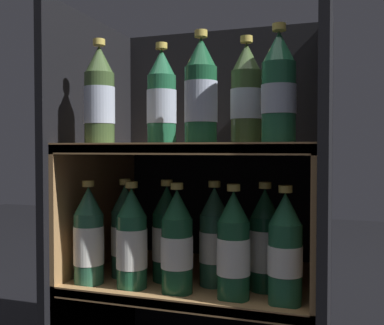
# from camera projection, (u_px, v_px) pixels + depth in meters

# --- Properties ---
(fridge_back_wall) EXTENTS (0.62, 0.02, 0.92)m
(fridge_back_wall) POSITION_uv_depth(u_px,v_px,m) (222.00, 189.00, 1.32)
(fridge_back_wall) COLOR black
(fridge_back_wall) RESTS_ON ground_plane
(fridge_side_left) EXTENTS (0.02, 0.46, 0.92)m
(fridge_side_left) POSITION_uv_depth(u_px,v_px,m) (93.00, 193.00, 1.21)
(fridge_side_left) COLOR black
(fridge_side_left) RESTS_ON ground_plane
(fridge_side_right) EXTENTS (0.02, 0.46, 0.92)m
(fridge_side_right) POSITION_uv_depth(u_px,v_px,m) (326.00, 201.00, 1.02)
(fridge_side_right) COLOR black
(fridge_side_right) RESTS_ON ground_plane
(shelf_lower) EXTENTS (0.58, 0.42, 0.27)m
(shelf_lower) POSITION_uv_depth(u_px,v_px,m) (199.00, 298.00, 1.11)
(shelf_lower) COLOR #9E7547
(shelf_lower) RESTS_ON ground_plane
(shelf_upper) EXTENTS (0.58, 0.42, 0.59)m
(shelf_upper) POSITION_uv_depth(u_px,v_px,m) (199.00, 214.00, 1.11)
(shelf_upper) COLOR #9E7547
(shelf_upper) RESTS_ON ground_plane
(bottle_upper_front_0) EXTENTS (0.07, 0.07, 0.24)m
(bottle_upper_front_0) POSITION_uv_depth(u_px,v_px,m) (99.00, 98.00, 1.02)
(bottle_upper_front_0) COLOR #384C28
(bottle_upper_front_0) RESTS_ON shelf_upper
(bottle_upper_front_1) EXTENTS (0.07, 0.07, 0.24)m
(bottle_upper_front_1) POSITION_uv_depth(u_px,v_px,m) (201.00, 95.00, 0.95)
(bottle_upper_front_1) COLOR #194C2D
(bottle_upper_front_1) RESTS_ON shelf_upper
(bottle_upper_front_2) EXTENTS (0.07, 0.07, 0.24)m
(bottle_upper_front_2) POSITION_uv_depth(u_px,v_px,m) (279.00, 91.00, 0.90)
(bottle_upper_front_2) COLOR #1E5638
(bottle_upper_front_2) RESTS_ON shelf_upper
(bottle_upper_back_0) EXTENTS (0.07, 0.07, 0.24)m
(bottle_upper_back_0) POSITION_uv_depth(u_px,v_px,m) (162.00, 100.00, 1.06)
(bottle_upper_back_0) COLOR #1E5638
(bottle_upper_back_0) RESTS_ON shelf_upper
(bottle_upper_back_1) EXTENTS (0.07, 0.07, 0.24)m
(bottle_upper_back_1) POSITION_uv_depth(u_px,v_px,m) (246.00, 97.00, 1.00)
(bottle_upper_back_1) COLOR #384C28
(bottle_upper_back_1) RESTS_ON shelf_upper
(bottle_lower_front_0) EXTENTS (0.07, 0.07, 0.24)m
(bottle_lower_front_0) POSITION_uv_depth(u_px,v_px,m) (89.00, 238.00, 1.04)
(bottle_lower_front_0) COLOR #285B42
(bottle_lower_front_0) RESTS_ON shelf_lower
(bottle_lower_front_1) EXTENTS (0.07, 0.07, 0.24)m
(bottle_lower_front_1) POSITION_uv_depth(u_px,v_px,m) (132.00, 241.00, 1.01)
(bottle_lower_front_1) COLOR #1E5638
(bottle_lower_front_1) RESTS_ON shelf_lower
(bottle_lower_front_2) EXTENTS (0.07, 0.07, 0.24)m
(bottle_lower_front_2) POSITION_uv_depth(u_px,v_px,m) (177.00, 244.00, 0.97)
(bottle_lower_front_2) COLOR #194C2D
(bottle_lower_front_2) RESTS_ON shelf_lower
(bottle_lower_front_3) EXTENTS (0.07, 0.07, 0.24)m
(bottle_lower_front_3) POSITION_uv_depth(u_px,v_px,m) (233.00, 248.00, 0.94)
(bottle_lower_front_3) COLOR #194C2D
(bottle_lower_front_3) RESTS_ON shelf_lower
(bottle_lower_front_4) EXTENTS (0.07, 0.07, 0.24)m
(bottle_lower_front_4) POSITION_uv_depth(u_px,v_px,m) (285.00, 251.00, 0.90)
(bottle_lower_front_4) COLOR #1E5638
(bottle_lower_front_4) RESTS_ON shelf_lower
(bottle_lower_back_0) EXTENTS (0.07, 0.07, 0.24)m
(bottle_lower_back_0) POSITION_uv_depth(u_px,v_px,m) (125.00, 233.00, 1.10)
(bottle_lower_back_0) COLOR #285B42
(bottle_lower_back_0) RESTS_ON shelf_lower
(bottle_lower_back_1) EXTENTS (0.07, 0.07, 0.24)m
(bottle_lower_back_1) POSITION_uv_depth(u_px,v_px,m) (167.00, 236.00, 1.07)
(bottle_lower_back_1) COLOR #144228
(bottle_lower_back_1) RESTS_ON shelf_lower
(bottle_lower_back_2) EXTENTS (0.07, 0.07, 0.24)m
(bottle_lower_back_2) POSITION_uv_depth(u_px,v_px,m) (214.00, 239.00, 1.03)
(bottle_lower_back_2) COLOR #285B42
(bottle_lower_back_2) RESTS_ON shelf_lower
(bottle_lower_back_3) EXTENTS (0.07, 0.07, 0.24)m
(bottle_lower_back_3) POSITION_uv_depth(u_px,v_px,m) (265.00, 243.00, 0.99)
(bottle_lower_back_3) COLOR #144228
(bottle_lower_back_3) RESTS_ON shelf_lower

